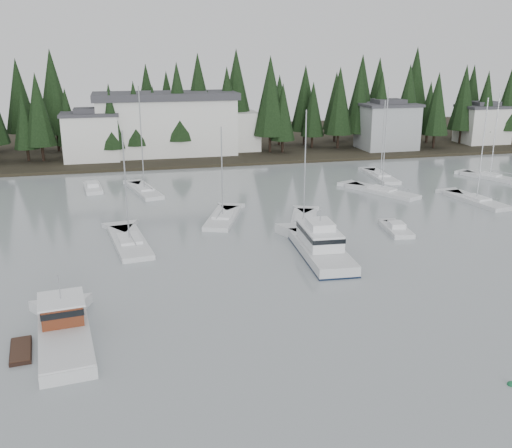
{
  "coord_description": "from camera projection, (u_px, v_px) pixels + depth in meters",
  "views": [
    {
      "loc": [
        -13.76,
        -21.34,
        18.34
      ],
      "look_at": [
        -1.4,
        29.27,
        2.5
      ],
      "focal_mm": 40.0,
      "sensor_mm": 36.0,
      "label": 1
    }
  ],
  "objects": [
    {
      "name": "house_east_b",
      "position": [
        483.0,
        123.0,
        114.53
      ],
      "size": [
        9.54,
        7.42,
        8.25
      ],
      "color": "silver",
      "rests_on": "ground"
    },
    {
      "name": "sailboat_9",
      "position": [
        490.0,
        178.0,
        85.59
      ],
      "size": [
        5.8,
        8.79,
        13.58
      ],
      "rotation": [
        0.0,
        0.0,
        2.0
      ],
      "color": "silver",
      "rests_on": "ground"
    },
    {
      "name": "far_shore_land",
      "position": [
        185.0,
        143.0,
        118.44
      ],
      "size": [
        240.0,
        54.0,
        1.0
      ],
      "primitive_type": "cube",
      "color": "black",
      "rests_on": "ground"
    },
    {
      "name": "harbor_inn",
      "position": [
        178.0,
        124.0,
        102.47
      ],
      "size": [
        29.5,
        11.5,
        10.9
      ],
      "color": "silver",
      "rests_on": "ground"
    },
    {
      "name": "house_west",
      "position": [
        91.0,
        136.0,
        96.28
      ],
      "size": [
        9.54,
        7.42,
        8.75
      ],
      "color": "silver",
      "rests_on": "ground"
    },
    {
      "name": "runabout_1",
      "position": [
        396.0,
        230.0,
        60.36
      ],
      "size": [
        2.96,
        5.68,
        1.42
      ],
      "rotation": [
        0.0,
        0.0,
        1.43
      ],
      "color": "silver",
      "rests_on": "ground"
    },
    {
      "name": "ground",
      "position": [
        423.0,
        437.0,
        28.29
      ],
      "size": [
        260.0,
        260.0,
        0.0
      ],
      "primitive_type": "plane",
      "color": "gray",
      "rests_on": "ground"
    },
    {
      "name": "sailboat_0",
      "position": [
        130.0,
        244.0,
        56.38
      ],
      "size": [
        4.34,
        10.98,
        11.78
      ],
      "rotation": [
        0.0,
        0.0,
        1.7
      ],
      "color": "silver",
      "rests_on": "ground"
    },
    {
      "name": "sailboat_4",
      "position": [
        223.0,
        220.0,
        64.48
      ],
      "size": [
        5.91,
        9.55,
        11.09
      ],
      "rotation": [
        0.0,
        0.0,
        1.2
      ],
      "color": "silver",
      "rests_on": "ground"
    },
    {
      "name": "sailboat_1",
      "position": [
        382.0,
        192.0,
        76.83
      ],
      "size": [
        7.2,
        10.87,
        14.48
      ],
      "rotation": [
        0.0,
        0.0,
        2.03
      ],
      "color": "silver",
      "rests_on": "ground"
    },
    {
      "name": "mooring_buoy_green",
      "position": [
        511.0,
        385.0,
        32.67
      ],
      "size": [
        0.46,
        0.46,
        0.46
      ],
      "primitive_type": "sphere",
      "color": "#145933",
      "rests_on": "ground"
    },
    {
      "name": "cabin_cruiser_center",
      "position": [
        321.0,
        248.0,
        53.17
      ],
      "size": [
        4.43,
        11.94,
        5.04
      ],
      "rotation": [
        0.0,
        0.0,
        1.5
      ],
      "color": "silver",
      "rests_on": "ground"
    },
    {
      "name": "lobster_boat_brown",
      "position": [
        63.0,
        335.0,
        37.3
      ],
      "size": [
        5.68,
        10.01,
        4.8
      ],
      "rotation": [
        0.0,
        0.0,
        1.69
      ],
      "color": "silver",
      "rests_on": "ground"
    },
    {
      "name": "conifer_treeline",
      "position": [
        192.0,
        152.0,
        108.22
      ],
      "size": [
        200.0,
        22.0,
        20.0
      ],
      "primitive_type": null,
      "color": "black",
      "rests_on": "ground"
    },
    {
      "name": "sailboat_5",
      "position": [
        145.0,
        192.0,
        77.21
      ],
      "size": [
        4.68,
        10.55,
        14.59
      ],
      "rotation": [
        0.0,
        0.0,
        1.79
      ],
      "color": "silver",
      "rests_on": "ground"
    },
    {
      "name": "sailboat_3",
      "position": [
        304.0,
        223.0,
        63.19
      ],
      "size": [
        5.84,
        9.62,
        13.0
      ],
      "rotation": [
        0.0,
        0.0,
        1.21
      ],
      "color": "silver",
      "rests_on": "ground"
    },
    {
      "name": "house_east_a",
      "position": [
        387.0,
        125.0,
        107.53
      ],
      "size": [
        10.6,
        8.48,
        9.25
      ],
      "color": "#999EA0",
      "rests_on": "ground"
    },
    {
      "name": "sailboat_6",
      "position": [
        380.0,
        177.0,
        85.94
      ],
      "size": [
        3.5,
        10.23,
        12.01
      ],
      "rotation": [
        0.0,
        0.0,
        1.48
      ],
      "color": "silver",
      "rests_on": "ground"
    },
    {
      "name": "sailboat_2",
      "position": [
        476.0,
        202.0,
        72.11
      ],
      "size": [
        3.88,
        9.92,
        13.53
      ],
      "rotation": [
        0.0,
        0.0,
        1.69
      ],
      "color": "silver",
      "rests_on": "ground"
    },
    {
      "name": "runabout_3",
      "position": [
        93.0,
        189.0,
        78.6
      ],
      "size": [
        2.91,
        6.83,
        1.42
      ],
      "rotation": [
        0.0,
        0.0,
        1.68
      ],
      "color": "silver",
      "rests_on": "ground"
    }
  ]
}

